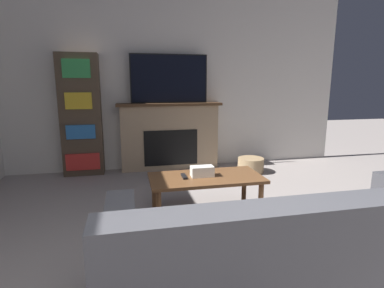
{
  "coord_description": "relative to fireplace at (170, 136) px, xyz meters",
  "views": [
    {
      "loc": [
        -0.62,
        -0.61,
        1.3
      ],
      "look_at": [
        0.07,
        2.49,
        0.67
      ],
      "focal_mm": 28.0,
      "sensor_mm": 36.0,
      "label": 1
    }
  ],
  "objects": [
    {
      "name": "coffee_table",
      "position": [
        0.09,
        -1.83,
        -0.15
      ],
      "size": [
        1.1,
        0.54,
        0.42
      ],
      "color": "brown",
      "rests_on": "ground_plane"
    },
    {
      "name": "tissue_box",
      "position": [
        0.05,
        -1.81,
        -0.05
      ],
      "size": [
        0.22,
        0.12,
        0.1
      ],
      "color": "white",
      "rests_on": "coffee_table"
    },
    {
      "name": "fireplace",
      "position": [
        0.0,
        0.0,
        0.0
      ],
      "size": [
        1.59,
        0.28,
        1.02
      ],
      "color": "tan",
      "rests_on": "ground_plane"
    },
    {
      "name": "wall_back",
      "position": [
        -0.03,
        0.14,
        0.83
      ],
      "size": [
        5.74,
        0.06,
        2.7
      ],
      "color": "silver",
      "rests_on": "ground_plane"
    },
    {
      "name": "remote_control",
      "position": [
        -0.13,
        -1.81,
        -0.09
      ],
      "size": [
        0.04,
        0.15,
        0.02
      ],
      "color": "black",
      "rests_on": "coffee_table"
    },
    {
      "name": "storage_basket",
      "position": [
        1.15,
        -0.47,
        -0.41
      ],
      "size": [
        0.39,
        0.39,
        0.22
      ],
      "color": "tan",
      "rests_on": "ground_plane"
    },
    {
      "name": "tv",
      "position": [
        0.0,
        -0.02,
        0.87
      ],
      "size": [
        1.15,
        0.03,
        0.71
      ],
      "color": "black",
      "rests_on": "fireplace"
    },
    {
      "name": "bookshelf",
      "position": [
        -1.28,
        -0.02,
        0.35
      ],
      "size": [
        0.56,
        0.29,
        1.73
      ],
      "color": "#4C3D2D",
      "rests_on": "ground_plane"
    },
    {
      "name": "couch",
      "position": [
        0.24,
        -3.28,
        -0.23
      ],
      "size": [
        2.06,
        0.97,
        0.89
      ],
      "color": "#4C4C51",
      "rests_on": "ground_plane"
    }
  ]
}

